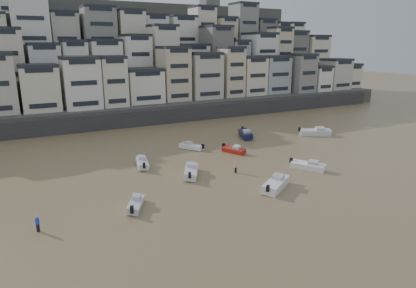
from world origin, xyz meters
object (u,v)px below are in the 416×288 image
boat_b (308,165)px  boat_j (136,203)px  person_pink (236,167)px  person_blue (37,223)px  boat_e (234,149)px  boat_g (315,131)px  boat_c (191,170)px  boat_f (142,162)px  boat_h (191,146)px  boat_i (245,133)px  boat_a (276,182)px

boat_b → boat_j: size_ratio=1.19×
person_pink → person_blue: bearing=-167.9°
boat_e → boat_g: 21.65m
boat_c → person_pink: bearing=-78.0°
boat_c → boat_b: boat_c is taller
boat_f → boat_h: 11.98m
boat_i → boat_c: size_ratio=1.07×
boat_e → boat_a: bearing=-34.5°
person_blue → boat_a: bearing=-4.0°
boat_i → boat_f: bearing=-50.0°
boat_j → boat_i: bearing=-25.7°
boat_j → person_pink: (16.50, 4.95, 0.24)m
boat_b → boat_e: boat_b is taller
boat_f → boat_i: bearing=-59.7°
boat_g → boat_f: 37.78m
boat_a → person_blue: boat_a is taller
boat_f → boat_h: bearing=-52.5°
boat_i → boat_a: size_ratio=0.99×
boat_h → boat_a: (1.73, -21.98, 0.21)m
boat_b → boat_f: (-21.50, 12.92, -0.03)m
boat_b → boat_f: bearing=-152.5°
boat_b → boat_h: (-10.71, 18.13, -0.08)m
boat_e → boat_a: (-3.72, -16.49, 0.24)m
boat_g → person_pink: 29.00m
boat_h → boat_a: 22.05m
boat_b → boat_h: size_ratio=1.11×
boat_c → boat_b: (16.61, -5.75, -0.06)m
boat_g → person_blue: boat_g is taller
boat_g → boat_h: (-26.89, 2.50, -0.25)m
boat_g → boat_j: bearing=-127.0°
boat_i → boat_f: (-24.16, -8.12, -0.14)m
boat_c → boat_h: bearing=3.2°
boat_i → boat_h: bearing=-56.3°
person_pink → boat_i: bearing=52.9°
boat_e → boat_i: bearing=114.9°
boat_c → boat_a: size_ratio=0.93×
boat_h → boat_b: bearing=177.1°
boat_h → person_pink: person_pink is taller
boat_c → boat_h: 13.71m
boat_b → boat_a: boat_a is taller
boat_b → boat_g: (16.18, 15.64, 0.18)m
person_pink → boat_f: bearing=141.0°
person_pink → boat_b: bearing=-20.5°
boat_g → person_pink: bearing=-124.2°
boat_a → person_pink: 7.82m
boat_f → boat_e: bearing=-79.3°
boat_e → person_blue: (-31.89, -14.52, 0.23)m
boat_g → boat_i: bearing=-170.0°
boat_h → boat_a: boat_a is taller
boat_i → boat_f: boat_i is taller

